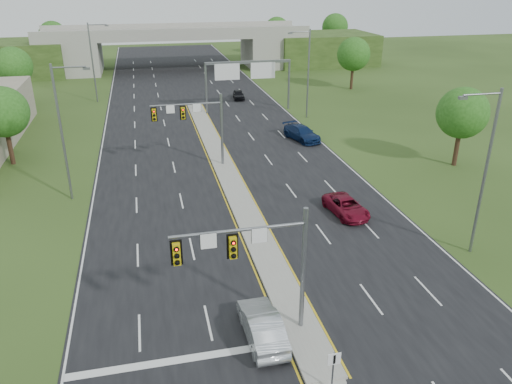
{
  "coord_description": "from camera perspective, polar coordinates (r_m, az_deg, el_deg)",
  "views": [
    {
      "loc": [
        -7.04,
        -20.14,
        17.12
      ],
      "look_at": [
        0.16,
        11.25,
        3.0
      ],
      "focal_mm": 35.0,
      "sensor_mm": 36.0,
      "label": 1
    }
  ],
  "objects": [
    {
      "name": "ground",
      "position": [
        27.35,
        5.12,
        -15.18
      ],
      "size": [
        240.0,
        240.0,
        0.0
      ],
      "primitive_type": "plane",
      "color": "#2A4017",
      "rests_on": "ground"
    },
    {
      "name": "road",
      "position": [
        58.16,
        -5.44,
        6.46
      ],
      "size": [
        24.0,
        160.0,
        0.02
      ],
      "primitive_type": "cube",
      "color": "black",
      "rests_on": "ground"
    },
    {
      "name": "median",
      "position": [
        46.9,
        -3.41,
        2.36
      ],
      "size": [
        2.0,
        54.0,
        0.16
      ],
      "primitive_type": "cube",
      "color": "gray",
      "rests_on": "road"
    },
    {
      "name": "median_nose",
      "position": [
        24.49,
        8.16,
        -20.65
      ],
      "size": [
        2.0,
        2.0,
        0.16
      ],
      "primitive_type": "cone",
      "color": "gray",
      "rests_on": "road"
    },
    {
      "name": "lane_markings",
      "position": [
        52.34,
        -5.17,
        4.51
      ],
      "size": [
        23.72,
        160.0,
        0.01
      ],
      "color": "gold",
      "rests_on": "road"
    },
    {
      "name": "signal_mast_near",
      "position": [
        24.06,
        0.4,
        -7.32
      ],
      "size": [
        6.62,
        0.6,
        7.0
      ],
      "color": "slate",
      "rests_on": "ground"
    },
    {
      "name": "signal_mast_far",
      "position": [
        46.98,
        -6.7,
        8.22
      ],
      "size": [
        6.62,
        0.6,
        7.0
      ],
      "color": "slate",
      "rests_on": "ground"
    },
    {
      "name": "keep_right_sign",
      "position": [
        23.17,
        8.85,
        -19.01
      ],
      "size": [
        0.6,
        0.13,
        2.2
      ],
      "color": "slate",
      "rests_on": "ground"
    },
    {
      "name": "sign_gantry",
      "position": [
        67.54,
        -1.03,
        13.54
      ],
      "size": [
        11.58,
        0.44,
        6.67
      ],
      "color": "slate",
      "rests_on": "ground"
    },
    {
      "name": "overpass",
      "position": [
        101.3,
        -9.17,
        15.69
      ],
      "size": [
        80.0,
        14.0,
        8.1
      ],
      "color": "gray",
      "rests_on": "ground"
    },
    {
      "name": "lightpole_l_mid",
      "position": [
        42.09,
        -21.15,
        6.9
      ],
      "size": [
        2.85,
        0.25,
        11.0
      ],
      "color": "slate",
      "rests_on": "ground"
    },
    {
      "name": "lightpole_l_far",
      "position": [
        76.2,
        -18.07,
        14.25
      ],
      "size": [
        2.85,
        0.25,
        11.0
      ],
      "color": "slate",
      "rests_on": "ground"
    },
    {
      "name": "lightpole_r_near",
      "position": [
        34.16,
        24.59,
        2.65
      ],
      "size": [
        2.85,
        0.25,
        11.0
      ],
      "color": "slate",
      "rests_on": "ground"
    },
    {
      "name": "lightpole_r_far",
      "position": [
        64.43,
        5.84,
        13.71
      ],
      "size": [
        2.85,
        0.25,
        11.0
      ],
      "color": "slate",
      "rests_on": "ground"
    },
    {
      "name": "tree_l_near",
      "position": [
        53.14,
        -26.96,
        8.14
      ],
      "size": [
        4.8,
        4.8,
        7.6
      ],
      "color": "#382316",
      "rests_on": "ground"
    },
    {
      "name": "tree_l_mid",
      "position": [
        77.9,
        -26.03,
        12.79
      ],
      "size": [
        5.2,
        5.2,
        8.12
      ],
      "color": "#382316",
      "rests_on": "ground"
    },
    {
      "name": "tree_r_near",
      "position": [
        50.96,
        22.53,
        8.33
      ],
      "size": [
        4.8,
        4.8,
        7.6
      ],
      "color": "#382316",
      "rests_on": "ground"
    },
    {
      "name": "tree_r_mid",
      "position": [
        82.9,
        11.09,
        15.2
      ],
      "size": [
        5.2,
        5.2,
        8.12
      ],
      "color": "#382316",
      "rests_on": "ground"
    },
    {
      "name": "tree_back_b",
      "position": [
        115.97,
        -22.2,
        16.28
      ],
      "size": [
        5.6,
        5.6,
        8.32
      ],
      "color": "#382316",
      "rests_on": "ground"
    },
    {
      "name": "tree_back_c",
      "position": [
        118.85,
        2.39,
        18.05
      ],
      "size": [
        5.6,
        5.6,
        8.32
      ],
      "color": "#382316",
      "rests_on": "ground"
    },
    {
      "name": "tree_back_d",
      "position": [
        123.22,
        9.02,
        18.15
      ],
      "size": [
        6.0,
        6.0,
        8.85
      ],
      "color": "#382316",
      "rests_on": "ground"
    },
    {
      "name": "car_silver",
      "position": [
        26.09,
        0.7,
        -15.02
      ],
      "size": [
        1.78,
        4.83,
        1.58
      ],
      "primitive_type": "imported",
      "rotation": [
        0.0,
        0.0,
        3.16
      ],
      "color": "#AEB2B6",
      "rests_on": "road"
    },
    {
      "name": "car_far_a",
      "position": [
        39.05,
        10.27,
        -1.64
      ],
      "size": [
        2.68,
        4.93,
        1.31
      ],
      "primitive_type": "imported",
      "rotation": [
        0.0,
        0.0,
        0.11
      ],
      "color": "maroon",
      "rests_on": "road"
    },
    {
      "name": "car_far_b",
      "position": [
        56.28,
        5.27,
        6.72
      ],
      "size": [
        3.59,
        5.77,
        1.56
      ],
      "primitive_type": "imported",
      "rotation": [
        0.0,
        0.0,
        0.28
      ],
      "color": "#0B1C43",
      "rests_on": "road"
    },
    {
      "name": "car_far_c",
      "position": [
        75.46,
        -2.0,
        11.07
      ],
      "size": [
        1.92,
        3.98,
        1.31
      ],
      "primitive_type": "imported",
      "rotation": [
        0.0,
        0.0,
        -0.1
      ],
      "color": "black",
      "rests_on": "road"
    }
  ]
}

